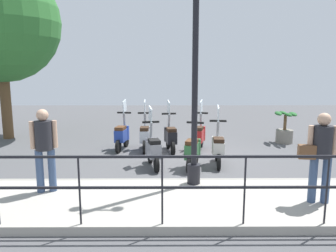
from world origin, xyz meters
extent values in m
plane|color=#4C4C4F|center=(0.00, 0.00, 0.00)|extent=(28.00, 28.00, 0.00)
cube|color=#A39E93|center=(-3.20, 0.00, 0.07)|extent=(2.20, 20.00, 0.15)
cube|color=gray|center=(-2.15, 0.00, 0.07)|extent=(0.10, 20.00, 0.15)
cube|color=black|center=(-4.20, 0.00, 1.20)|extent=(0.04, 16.00, 0.04)
cube|color=black|center=(-4.20, 0.00, 0.73)|extent=(0.04, 16.00, 0.04)
cylinder|color=black|center=(-4.20, -1.85, 0.68)|extent=(0.03, 0.03, 1.05)
cylinder|color=black|center=(-4.20, -0.62, 0.68)|extent=(0.03, 0.03, 1.05)
cylinder|color=black|center=(-4.20, 0.62, 0.68)|extent=(0.03, 0.03, 1.05)
cylinder|color=black|center=(-4.20, 1.85, 0.68)|extent=(0.03, 0.03, 1.05)
cylinder|color=black|center=(-2.40, -0.01, 0.35)|extent=(0.26, 0.26, 0.40)
cylinder|color=black|center=(-2.40, -0.01, 2.41)|extent=(0.12, 0.12, 4.51)
cylinder|color=#384C70|center=(-3.41, -2.23, 0.56)|extent=(0.14, 0.14, 0.82)
cylinder|color=#384C70|center=(-3.38, -2.01, 0.56)|extent=(0.14, 0.14, 0.82)
cylinder|color=#232328|center=(-3.39, -2.12, 1.25)|extent=(0.36, 0.36, 0.55)
sphere|color=tan|center=(-3.39, -2.12, 1.63)|extent=(0.22, 0.22, 0.22)
cylinder|color=tan|center=(-3.42, -2.32, 1.26)|extent=(0.09, 0.09, 0.52)
cylinder|color=tan|center=(-3.37, -1.92, 1.26)|extent=(0.09, 0.09, 0.52)
cube|color=brown|center=(-3.41, -1.85, 1.07)|extent=(0.17, 0.30, 0.24)
cylinder|color=#384C70|center=(-2.86, 2.95, 0.56)|extent=(0.14, 0.14, 0.82)
cylinder|color=#384C70|center=(-2.81, 2.74, 0.56)|extent=(0.14, 0.14, 0.82)
cylinder|color=#232328|center=(-2.83, 2.85, 1.25)|extent=(0.39, 0.39, 0.55)
sphere|color=tan|center=(-2.83, 2.85, 1.63)|extent=(0.22, 0.22, 0.22)
cylinder|color=tan|center=(-2.89, 3.04, 1.26)|extent=(0.09, 0.09, 0.52)
cylinder|color=tan|center=(-2.78, 2.65, 1.26)|extent=(0.09, 0.09, 0.52)
cylinder|color=brown|center=(2.86, 6.28, 1.26)|extent=(0.36, 0.36, 2.52)
cylinder|color=slate|center=(2.03, -3.47, 0.23)|extent=(0.56, 0.56, 0.45)
cylinder|color=brown|center=(2.03, -3.47, 0.70)|extent=(0.10, 0.10, 0.50)
ellipsoid|color=#235B28|center=(2.28, -3.47, 1.00)|extent=(0.56, 0.16, 0.10)
ellipsoid|color=#235B28|center=(1.78, -3.47, 1.00)|extent=(0.56, 0.16, 0.10)
ellipsoid|color=#235B28|center=(2.03, -3.22, 1.00)|extent=(0.56, 0.16, 0.10)
ellipsoid|color=#235B28|center=(2.03, -3.72, 1.00)|extent=(0.56, 0.16, 0.10)
ellipsoid|color=#235B28|center=(2.21, -3.29, 1.00)|extent=(0.56, 0.16, 0.10)
ellipsoid|color=#235B28|center=(1.85, -3.65, 1.00)|extent=(0.56, 0.16, 0.10)
cylinder|color=black|center=(-0.20, -0.83, 0.20)|extent=(0.41, 0.12, 0.40)
cylinder|color=black|center=(-1.03, -0.75, 0.20)|extent=(0.41, 0.12, 0.40)
cube|color=beige|center=(-0.70, -0.78, 0.48)|extent=(0.62, 0.34, 0.36)
cube|color=beige|center=(-0.41, -0.81, 0.50)|extent=(0.15, 0.31, 0.44)
cube|color=black|center=(-0.77, -0.77, 0.71)|extent=(0.42, 0.30, 0.10)
cylinder|color=gray|center=(-0.35, -0.81, 0.85)|extent=(0.19, 0.09, 0.55)
cube|color=black|center=(-0.35, -0.81, 1.13)|extent=(0.10, 0.44, 0.05)
cube|color=silver|center=(-0.29, -0.82, 1.33)|extent=(0.39, 0.07, 0.42)
cylinder|color=black|center=(-0.48, -0.23, 0.20)|extent=(0.41, 0.19, 0.40)
cylinder|color=black|center=(-1.27, 0.00, 0.20)|extent=(0.41, 0.19, 0.40)
cube|color=#2D6B38|center=(-0.96, -0.09, 0.48)|extent=(0.65, 0.43, 0.36)
cube|color=#2D6B38|center=(-0.68, -0.17, 0.50)|extent=(0.20, 0.32, 0.44)
cube|color=#4C2D19|center=(-1.02, -0.07, 0.71)|extent=(0.46, 0.36, 0.10)
cylinder|color=gray|center=(-0.62, -0.19, 0.85)|extent=(0.20, 0.12, 0.55)
cube|color=black|center=(-0.62, -0.19, 1.13)|extent=(0.18, 0.44, 0.05)
cube|color=silver|center=(-0.56, -0.21, 1.33)|extent=(0.38, 0.14, 0.42)
cylinder|color=black|center=(-0.38, 0.98, 0.20)|extent=(0.41, 0.17, 0.40)
cylinder|color=black|center=(-1.19, 0.79, 0.20)|extent=(0.41, 0.17, 0.40)
cube|color=gray|center=(-0.87, 0.87, 0.48)|extent=(0.65, 0.41, 0.36)
cube|color=gray|center=(-0.58, 0.93, 0.50)|extent=(0.19, 0.32, 0.44)
cube|color=black|center=(-0.93, 0.85, 0.71)|extent=(0.45, 0.35, 0.10)
cylinder|color=gray|center=(-0.53, 0.95, 0.85)|extent=(0.19, 0.11, 0.55)
cube|color=black|center=(-0.53, 0.95, 1.13)|extent=(0.16, 0.44, 0.05)
cube|color=silver|center=(-0.47, 0.96, 1.33)|extent=(0.38, 0.12, 0.42)
cylinder|color=black|center=(1.40, -0.57, 0.20)|extent=(0.41, 0.18, 0.40)
cylinder|color=black|center=(0.60, -0.35, 0.20)|extent=(0.41, 0.18, 0.40)
cube|color=#B21E1E|center=(0.92, -0.44, 0.48)|extent=(0.65, 0.43, 0.36)
cube|color=#B21E1E|center=(1.20, -0.52, 0.50)|extent=(0.20, 0.32, 0.44)
cube|color=black|center=(0.85, -0.42, 0.71)|extent=(0.46, 0.36, 0.10)
cylinder|color=gray|center=(1.26, -0.53, 0.85)|extent=(0.19, 0.12, 0.55)
cube|color=black|center=(1.26, -0.53, 1.13)|extent=(0.18, 0.44, 0.05)
cube|color=silver|center=(1.31, -0.55, 1.33)|extent=(0.38, 0.13, 0.42)
cylinder|color=black|center=(1.25, 0.49, 0.20)|extent=(0.41, 0.14, 0.40)
cylinder|color=black|center=(0.43, 0.36, 0.20)|extent=(0.41, 0.14, 0.40)
cube|color=black|center=(0.75, 0.41, 0.48)|extent=(0.64, 0.37, 0.36)
cube|color=black|center=(1.04, 0.46, 0.50)|extent=(0.17, 0.32, 0.44)
cube|color=black|center=(0.68, 0.40, 0.71)|extent=(0.44, 0.32, 0.10)
cylinder|color=gray|center=(1.10, 0.47, 0.85)|extent=(0.19, 0.10, 0.55)
cube|color=black|center=(1.10, 0.47, 1.13)|extent=(0.13, 0.44, 0.05)
cube|color=silver|center=(1.16, 0.48, 1.33)|extent=(0.39, 0.09, 0.42)
cylinder|color=black|center=(1.41, 1.21, 0.20)|extent=(0.40, 0.09, 0.40)
cylinder|color=black|center=(0.58, 1.20, 0.20)|extent=(0.40, 0.09, 0.40)
cube|color=#B7BCC6|center=(0.91, 1.21, 0.48)|extent=(0.61, 0.29, 0.36)
cube|color=#B7BCC6|center=(1.20, 1.21, 0.50)|extent=(0.13, 0.30, 0.44)
cube|color=black|center=(0.84, 1.20, 0.71)|extent=(0.40, 0.27, 0.10)
cylinder|color=gray|center=(1.26, 1.21, 0.85)|extent=(0.18, 0.07, 0.55)
cube|color=black|center=(1.26, 1.21, 1.13)|extent=(0.07, 0.44, 0.05)
cube|color=silver|center=(1.32, 1.21, 1.33)|extent=(0.39, 0.04, 0.42)
cylinder|color=black|center=(1.49, 1.84, 0.20)|extent=(0.41, 0.14, 0.40)
cylinder|color=black|center=(0.67, 1.98, 0.20)|extent=(0.41, 0.14, 0.40)
cube|color=navy|center=(0.99, 1.93, 0.48)|extent=(0.64, 0.37, 0.36)
cube|color=navy|center=(1.28, 1.88, 0.50)|extent=(0.17, 0.32, 0.44)
cube|color=#4C2D19|center=(0.93, 1.94, 0.71)|extent=(0.44, 0.32, 0.10)
cylinder|color=gray|center=(1.34, 1.87, 0.85)|extent=(0.19, 0.10, 0.55)
cube|color=black|center=(1.34, 1.87, 1.13)|extent=(0.13, 0.44, 0.05)
cube|color=silver|center=(1.40, 1.86, 1.33)|extent=(0.39, 0.09, 0.42)
camera|label=1|loc=(-8.84, 0.56, 2.45)|focal=35.00mm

